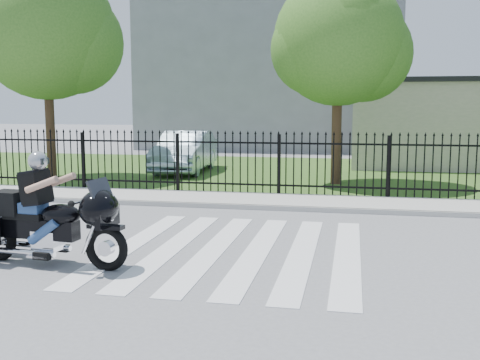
# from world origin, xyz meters

# --- Properties ---
(ground) EXTENTS (120.00, 120.00, 0.00)m
(ground) POSITION_xyz_m (0.00, 0.00, 0.00)
(ground) COLOR slate
(ground) RESTS_ON ground
(crosswalk) EXTENTS (5.00, 5.50, 0.01)m
(crosswalk) POSITION_xyz_m (0.00, 0.00, 0.01)
(crosswalk) COLOR silver
(crosswalk) RESTS_ON ground
(sidewalk) EXTENTS (40.00, 2.00, 0.12)m
(sidewalk) POSITION_xyz_m (0.00, 5.00, 0.06)
(sidewalk) COLOR #ADAAA3
(sidewalk) RESTS_ON ground
(curb) EXTENTS (40.00, 0.12, 0.12)m
(curb) POSITION_xyz_m (0.00, 4.00, 0.06)
(curb) COLOR #ADAAA3
(curb) RESTS_ON ground
(grass_strip) EXTENTS (40.00, 12.00, 0.02)m
(grass_strip) POSITION_xyz_m (0.00, 12.00, 0.01)
(grass_strip) COLOR #2E531C
(grass_strip) RESTS_ON ground
(iron_fence) EXTENTS (26.00, 0.04, 1.80)m
(iron_fence) POSITION_xyz_m (0.00, 6.00, 0.90)
(iron_fence) COLOR black
(iron_fence) RESTS_ON ground
(tree_left) EXTENTS (4.80, 4.80, 7.58)m
(tree_left) POSITION_xyz_m (-8.50, 8.50, 5.17)
(tree_left) COLOR #382316
(tree_left) RESTS_ON ground
(tree_mid) EXTENTS (4.20, 4.20, 6.78)m
(tree_mid) POSITION_xyz_m (1.50, 9.00, 4.67)
(tree_mid) COLOR #382316
(tree_mid) RESTS_ON ground
(building_low) EXTENTS (10.00, 6.00, 3.50)m
(building_low) POSITION_xyz_m (7.00, 16.00, 1.75)
(building_low) COLOR beige
(building_low) RESTS_ON ground
(building_low_roof) EXTENTS (10.20, 6.20, 0.20)m
(building_low_roof) POSITION_xyz_m (7.00, 16.00, 3.60)
(building_low_roof) COLOR black
(building_low_roof) RESTS_ON building_low
(building_tall) EXTENTS (15.00, 10.00, 12.00)m
(building_tall) POSITION_xyz_m (-3.00, 26.00, 6.00)
(building_tall) COLOR gray
(building_tall) RESTS_ON ground
(motorcycle_rider) EXTENTS (2.90, 1.08, 1.92)m
(motorcycle_rider) POSITION_xyz_m (-2.91, -1.49, 0.78)
(motorcycle_rider) COLOR black
(motorcycle_rider) RESTS_ON ground
(parked_car) EXTENTS (1.98, 4.92, 1.59)m
(parked_car) POSITION_xyz_m (-4.36, 11.17, 0.82)
(parked_car) COLOR #A3BFCD
(parked_car) RESTS_ON grass_strip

